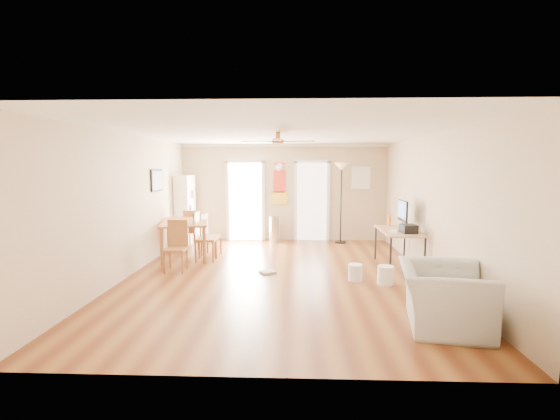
{
  "coord_description": "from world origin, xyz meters",
  "views": [
    {
      "loc": [
        0.29,
        -7.0,
        2.01
      ],
      "look_at": [
        0.0,
        0.6,
        1.15
      ],
      "focal_mm": 24.97,
      "sensor_mm": 36.0,
      "label": 1
    }
  ],
  "objects_px": {
    "dining_table": "(185,239)",
    "dining_chair_near": "(176,247)",
    "trash_can": "(275,229)",
    "wastebasket_a": "(355,273)",
    "dining_chair_right_a": "(211,235)",
    "armchair": "(443,297)",
    "bookshelf": "(185,210)",
    "computer_desk": "(398,249)",
    "torchiere_lamp": "(341,203)",
    "dining_chair_right_b": "(206,237)",
    "dining_chair_far": "(194,229)",
    "wastebasket_b": "(386,275)",
    "printer": "(409,229)"
  },
  "relations": [
    {
      "from": "dining_chair_right_a",
      "to": "wastebasket_b",
      "type": "distance_m",
      "value": 4.03
    },
    {
      "from": "bookshelf",
      "to": "torchiere_lamp",
      "type": "relative_size",
      "value": 0.85
    },
    {
      "from": "trash_can",
      "to": "wastebasket_b",
      "type": "bearing_deg",
      "value": -60.57
    },
    {
      "from": "wastebasket_b",
      "to": "armchair",
      "type": "bearing_deg",
      "value": -80.19
    },
    {
      "from": "dining_chair_right_a",
      "to": "armchair",
      "type": "distance_m",
      "value": 5.36
    },
    {
      "from": "wastebasket_b",
      "to": "dining_chair_right_a",
      "type": "bearing_deg",
      "value": 149.0
    },
    {
      "from": "dining_table",
      "to": "torchiere_lamp",
      "type": "height_order",
      "value": "torchiere_lamp"
    },
    {
      "from": "dining_chair_far",
      "to": "torchiere_lamp",
      "type": "distance_m",
      "value": 3.82
    },
    {
      "from": "torchiere_lamp",
      "to": "printer",
      "type": "height_order",
      "value": "torchiere_lamp"
    },
    {
      "from": "dining_table",
      "to": "trash_can",
      "type": "relative_size",
      "value": 2.38
    },
    {
      "from": "torchiere_lamp",
      "to": "wastebasket_a",
      "type": "relative_size",
      "value": 7.13
    },
    {
      "from": "torchiere_lamp",
      "to": "wastebasket_a",
      "type": "xyz_separation_m",
      "value": [
        -0.13,
        -3.44,
        -0.9
      ]
    },
    {
      "from": "computer_desk",
      "to": "dining_chair_far",
      "type": "bearing_deg",
      "value": 159.7
    },
    {
      "from": "trash_can",
      "to": "armchair",
      "type": "height_order",
      "value": "armchair"
    },
    {
      "from": "dining_chair_right_a",
      "to": "armchair",
      "type": "xyz_separation_m",
      "value": [
        3.75,
        -3.82,
        -0.09
      ]
    },
    {
      "from": "dining_chair_right_b",
      "to": "trash_can",
      "type": "xyz_separation_m",
      "value": [
        1.37,
        2.13,
        -0.18
      ]
    },
    {
      "from": "bookshelf",
      "to": "dining_chair_right_b",
      "type": "height_order",
      "value": "bookshelf"
    },
    {
      "from": "armchair",
      "to": "computer_desk",
      "type": "bearing_deg",
      "value": 6.99
    },
    {
      "from": "bookshelf",
      "to": "wastebasket_a",
      "type": "bearing_deg",
      "value": -37.2
    },
    {
      "from": "trash_can",
      "to": "computer_desk",
      "type": "height_order",
      "value": "computer_desk"
    },
    {
      "from": "computer_desk",
      "to": "dining_chair_right_b",
      "type": "bearing_deg",
      "value": 174.27
    },
    {
      "from": "trash_can",
      "to": "wastebasket_a",
      "type": "xyz_separation_m",
      "value": [
        1.59,
        -3.5,
        -0.19
      ]
    },
    {
      "from": "dining_table",
      "to": "torchiere_lamp",
      "type": "relative_size",
      "value": 0.77
    },
    {
      "from": "wastebasket_a",
      "to": "dining_table",
      "type": "bearing_deg",
      "value": 153.85
    },
    {
      "from": "dining_chair_near",
      "to": "computer_desk",
      "type": "xyz_separation_m",
      "value": [
        4.33,
        0.47,
        -0.11
      ]
    },
    {
      "from": "trash_can",
      "to": "wastebasket_a",
      "type": "relative_size",
      "value": 2.3
    },
    {
      "from": "bookshelf",
      "to": "armchair",
      "type": "bearing_deg",
      "value": -45.42
    },
    {
      "from": "computer_desk",
      "to": "wastebasket_a",
      "type": "distance_m",
      "value": 1.4
    },
    {
      "from": "dining_chair_right_a",
      "to": "dining_chair_right_b",
      "type": "height_order",
      "value": "dining_chair_right_b"
    },
    {
      "from": "dining_chair_right_b",
      "to": "computer_desk",
      "type": "height_order",
      "value": "dining_chair_right_b"
    },
    {
      "from": "dining_table",
      "to": "computer_desk",
      "type": "bearing_deg",
      "value": -9.55
    },
    {
      "from": "dining_chair_right_b",
      "to": "wastebasket_a",
      "type": "xyz_separation_m",
      "value": [
        2.96,
        -1.36,
        -0.37
      ]
    },
    {
      "from": "dining_chair_right_a",
      "to": "dining_chair_far",
      "type": "distance_m",
      "value": 0.96
    },
    {
      "from": "bookshelf",
      "to": "dining_chair_near",
      "type": "height_order",
      "value": "bookshelf"
    },
    {
      "from": "dining_chair_near",
      "to": "wastebasket_a",
      "type": "xyz_separation_m",
      "value": [
        3.34,
        -0.5,
        -0.34
      ]
    },
    {
      "from": "dining_chair_right_a",
      "to": "trash_can",
      "type": "bearing_deg",
      "value": -29.06
    },
    {
      "from": "armchair",
      "to": "dining_chair_right_b",
      "type": "bearing_deg",
      "value": 59.61
    },
    {
      "from": "dining_table",
      "to": "dining_chair_near",
      "type": "bearing_deg",
      "value": -82.16
    },
    {
      "from": "trash_can",
      "to": "dining_table",
      "type": "bearing_deg",
      "value": -137.28
    },
    {
      "from": "dining_chair_near",
      "to": "dining_table",
      "type": "bearing_deg",
      "value": 97.39
    },
    {
      "from": "computer_desk",
      "to": "printer",
      "type": "xyz_separation_m",
      "value": [
        0.1,
        -0.31,
        0.45
      ]
    },
    {
      "from": "computer_desk",
      "to": "wastebasket_a",
      "type": "relative_size",
      "value": 4.76
    },
    {
      "from": "trash_can",
      "to": "wastebasket_a",
      "type": "distance_m",
      "value": 3.85
    },
    {
      "from": "dining_chair_far",
      "to": "wastebasket_a",
      "type": "height_order",
      "value": "dining_chair_far"
    },
    {
      "from": "bookshelf",
      "to": "dining_chair_right_b",
      "type": "xyz_separation_m",
      "value": [
        0.95,
        -1.85,
        -0.37
      ]
    },
    {
      "from": "wastebasket_a",
      "to": "dining_chair_near",
      "type": "bearing_deg",
      "value": 171.56
    },
    {
      "from": "bookshelf",
      "to": "dining_chair_right_a",
      "type": "relative_size",
      "value": 1.89
    },
    {
      "from": "bookshelf",
      "to": "armchair",
      "type": "relative_size",
      "value": 1.51
    },
    {
      "from": "wastebasket_b",
      "to": "armchair",
      "type": "xyz_separation_m",
      "value": [
        0.3,
        -1.75,
        0.22
      ]
    },
    {
      "from": "bookshelf",
      "to": "computer_desk",
      "type": "height_order",
      "value": "bookshelf"
    }
  ]
}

